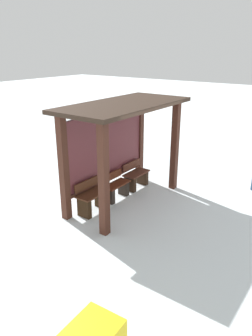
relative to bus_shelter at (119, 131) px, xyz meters
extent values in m
plane|color=white|center=(0.00, -0.19, -1.82)|extent=(60.00, 60.00, 0.00)
cube|color=#452319|center=(-1.49, -0.76, -0.61)|extent=(0.17, 0.17, 2.43)
cube|color=#452319|center=(1.49, -0.76, -0.61)|extent=(0.17, 0.17, 2.43)
cube|color=#452319|center=(-1.49, 0.39, -0.61)|extent=(0.17, 0.17, 2.43)
cube|color=#452319|center=(1.49, 0.39, -0.61)|extent=(0.17, 0.17, 2.43)
cube|color=#32241A|center=(0.00, -0.19, 0.65)|extent=(3.49, 1.64, 0.09)
cube|color=brown|center=(0.00, 0.39, -0.42)|extent=(2.82, 0.08, 1.70)
cube|color=#452319|center=(0.00, 0.37, -1.33)|extent=(2.82, 0.06, 0.08)
cube|color=#4F2918|center=(-0.91, 0.09, -1.34)|extent=(0.81, 0.42, 0.03)
cube|color=#4F2918|center=(-0.91, 0.27, -1.14)|extent=(0.77, 0.04, 0.20)
cube|color=#311F11|center=(-0.61, 0.09, -1.59)|extent=(0.12, 0.35, 0.46)
cube|color=#311F11|center=(-1.22, 0.09, -1.59)|extent=(0.12, 0.35, 0.46)
cube|color=#572615|center=(0.00, 0.09, -1.41)|extent=(0.81, 0.34, 0.04)
cube|color=#572615|center=(0.00, 0.24, -1.22)|extent=(0.77, 0.04, 0.20)
cube|color=#2B231E|center=(0.31, 0.09, -1.63)|extent=(0.12, 0.29, 0.39)
cube|color=#2B231E|center=(-0.31, 0.09, -1.63)|extent=(0.12, 0.29, 0.39)
cube|color=#542B1E|center=(0.91, 0.09, -1.39)|extent=(0.81, 0.39, 0.04)
cube|color=#542B1E|center=(0.91, 0.26, -1.19)|extent=(0.77, 0.04, 0.20)
cube|color=black|center=(1.22, 0.09, -1.62)|extent=(0.12, 0.33, 0.41)
cube|color=black|center=(0.61, 0.09, -1.62)|extent=(0.12, 0.33, 0.41)
camera|label=1|loc=(-6.08, -4.68, 1.90)|focal=34.76mm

